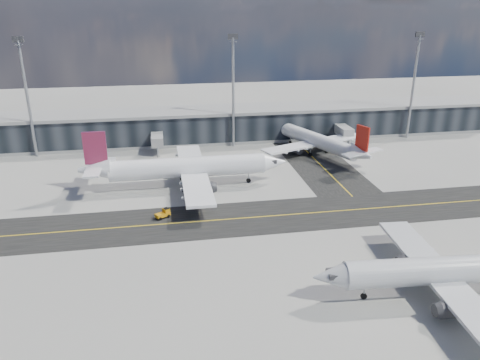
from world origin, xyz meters
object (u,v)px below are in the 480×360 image
at_px(airliner_af, 185,168).
at_px(baggage_tug, 164,213).
at_px(airliner_redtail, 318,141).
at_px(airliner_near, 453,270).
at_px(service_van, 306,145).

bearing_deg(airliner_af, baggage_tug, -18.53).
relative_size(airliner_redtail, airliner_near, 0.92).
bearing_deg(service_van, airliner_near, -99.78).
bearing_deg(airliner_redtail, baggage_tug, -163.77).
xyz_separation_m(baggage_tug, service_van, (38.05, 36.89, -0.08)).
height_order(airliner_af, airliner_near, airliner_af).
bearing_deg(airliner_near, service_van, 3.40).
bearing_deg(airliner_af, service_van, 124.12).
relative_size(baggage_tug, service_van, 0.54).
bearing_deg(airliner_af, airliner_near, 35.76).
xyz_separation_m(airliner_redtail, airliner_near, (-2.31, -60.90, 0.14)).
height_order(airliner_redtail, airliner_near, airliner_near).
relative_size(airliner_af, airliner_redtail, 1.24).
distance_m(airliner_af, service_van, 40.23).
relative_size(airliner_af, service_van, 7.91).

